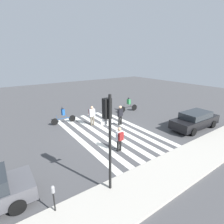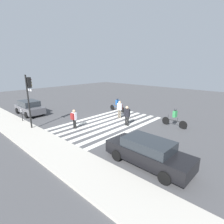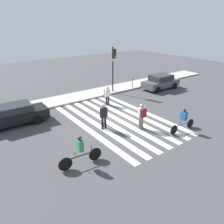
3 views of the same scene
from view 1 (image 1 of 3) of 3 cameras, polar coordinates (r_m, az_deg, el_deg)
The scene contains 11 objects.
ground_plane at distance 14.42m, azimuth -1.05°, elevation -6.43°, with size 60.00×60.00×0.00m, color #444447.
sidewalk_curb at distance 10.48m, azimuth 19.48°, elevation -17.19°, with size 36.00×2.50×0.14m.
crosswalk_stripes at distance 14.42m, azimuth -1.05°, elevation -6.41°, with size 5.61×10.00×0.01m.
traffic_light at distance 7.22m, azimuth -1.25°, elevation -4.55°, with size 0.60×0.50×4.51m.
parking_meter at distance 7.58m, azimuth -18.66°, elevation -23.82°, with size 0.15×0.15×1.31m.
pedestrian_adult_yellow_jacket at distance 15.55m, azimuth -6.59°, elevation -0.65°, with size 0.51×0.43×1.76m.
pedestrian_adult_tall_backpack at distance 15.47m, azimuth 2.69°, elevation -0.72°, with size 0.53×0.31×1.79m.
pedestrian_adult_blue_shirt at distance 11.24m, azimuth 2.50°, elevation -8.32°, with size 0.47×0.39×1.65m.
cyclist_far_lane at distance 19.39m, azimuth 5.45°, elevation 2.60°, with size 2.33×0.42×1.65m.
cyclist_near_curb at distance 16.49m, azimuth -15.63°, elevation -0.76°, with size 2.28×0.41×1.58m.
car_parked_far_curb at distance 16.41m, azimuth 25.47°, elevation -2.36°, with size 4.75×1.97×1.46m.
Camera 1 is at (7.37, 10.91, 5.89)m, focal length 28.00 mm.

